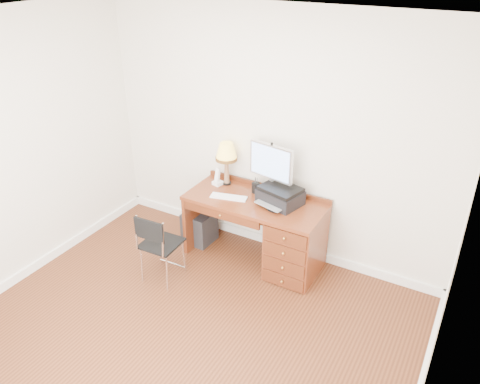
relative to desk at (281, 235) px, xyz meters
The scene contains 12 objects.
ground 1.50m from the desk, 102.93° to the right, with size 4.00×4.00×0.00m, color #3F1D0E.
room_shell 0.91m from the desk, 112.63° to the right, with size 4.00×4.00×4.00m.
desk is the anchor object (origin of this frame).
monitor 0.76m from the desk, 147.87° to the left, with size 0.52×0.21×0.60m.
keyboard 0.69m from the desk, behind, with size 0.40×0.11×0.02m, color white.
mouse_pad 0.36m from the desk, 144.43° to the right, with size 0.22×0.22×0.04m.
printer 0.44m from the desk, 132.52° to the left, with size 0.49×0.42×0.19m.
leg_lamp 1.07m from the desk, 166.95° to the left, with size 0.24×0.24×0.50m.
phone 0.96m from the desk, behind, with size 0.11×0.11×0.20m.
pen_cup 0.58m from the desk, 158.40° to the left, with size 0.09×0.09×0.11m, color black.
chair 1.31m from the desk, 140.83° to the right, with size 0.39×0.39×0.79m.
equipment_box 1.08m from the desk, behind, with size 0.32×0.32×0.38m, color black.
Camera 1 is at (1.99, -2.47, 3.17)m, focal length 35.00 mm.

